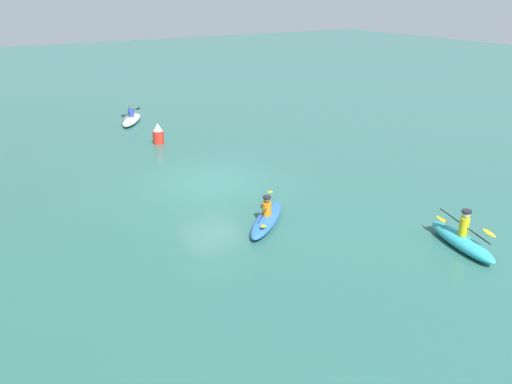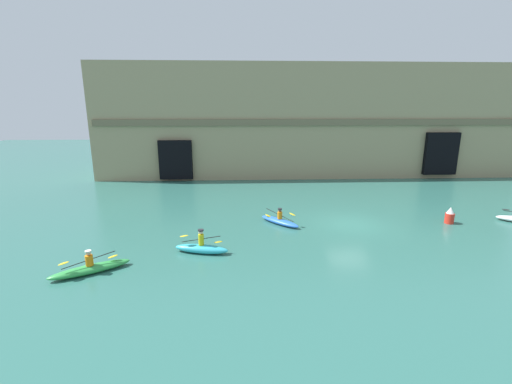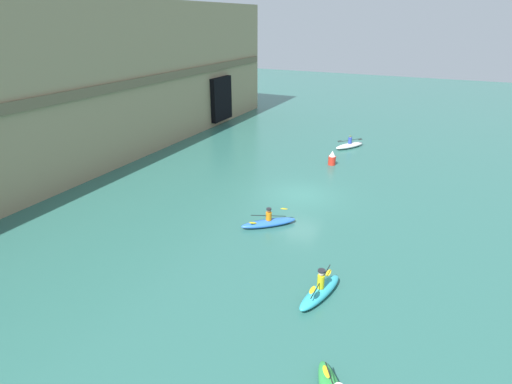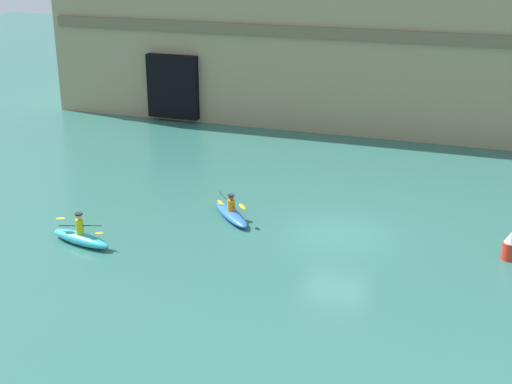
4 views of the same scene
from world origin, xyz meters
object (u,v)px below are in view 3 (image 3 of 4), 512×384
Objects in this scene: kayak_cyan at (320,291)px; marker_buoy at (332,158)px; kayak_blue at (269,222)px; kayak_white at (350,145)px.

kayak_cyan is 15.89m from marker_buoy.
marker_buoy is (15.40, 3.91, 0.23)m from kayak_cyan.
kayak_blue is 2.50× the size of marker_buoy.
kayak_cyan is 2.67× the size of marker_buoy.
kayak_cyan is at bearing -89.06° from kayak_blue.
kayak_cyan is 0.96× the size of kayak_white.
marker_buoy reaches higher than kayak_white.
kayak_cyan is 20.58m from kayak_white.
marker_buoy is (10.90, -0.34, 0.28)m from kayak_blue.
kayak_white is at bearing -156.22° from kayak_cyan.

